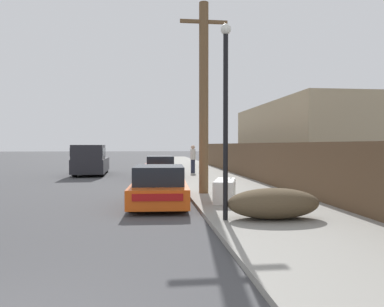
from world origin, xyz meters
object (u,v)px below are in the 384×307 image
Objects in this scene: car_parked_mid at (160,168)px; pedestrian at (193,159)px; discarded_fridge at (225,191)px; street_lamp at (226,107)px; utility_pole at (204,96)px; parked_sports_car_red at (159,187)px; brush_pile at (273,203)px; pickup_truck at (90,160)px.

pedestrian reaches higher than car_parked_mid.
street_lamp reaches higher than discarded_fridge.
utility_pole reaches higher than discarded_fridge.
parked_sports_car_red is 1.88× the size of brush_pile.
brush_pile is at bearing -78.89° from car_parked_mid.
pickup_truck is 17.02m from brush_pile.
car_parked_mid is 12.86m from street_lamp.
brush_pile is at bearing 111.44° from pickup_truck.
utility_pole is at bearing -78.95° from car_parked_mid.
discarded_fridge is at bearing -2.40° from parked_sports_car_red.
parked_sports_car_red is at bearing -169.45° from discarded_fridge.
discarded_fridge is 12.29m from pedestrian.
pedestrian is at bearing 85.53° from utility_pole.
pedestrian is (2.54, 12.07, 0.47)m from parked_sports_car_red.
brush_pile reaches higher than discarded_fridge.
utility_pole is 6.15m from brush_pile.
pedestrian is (2.24, 2.65, 0.44)m from car_parked_mid.
parked_sports_car_red is 0.98× the size of car_parked_mid.
car_parked_mid is (-1.83, 9.62, 0.15)m from discarded_fridge.
street_lamp is at bearing -85.55° from discarded_fridge.
parked_sports_car_red is 4.19m from brush_pile.
pedestrian is (1.01, 15.24, -1.82)m from street_lamp.
pickup_truck is at bearing 176.83° from pedestrian.
parked_sports_car_red is at bearing 130.87° from brush_pile.
car_parked_mid is at bearing 116.56° from discarded_fridge.
discarded_fridge is 0.42× the size of parked_sports_car_red.
discarded_fridge is 3.03m from brush_pile.
pickup_truck is 1.12× the size of street_lamp.
pickup_truck is 2.95× the size of pedestrian.
parked_sports_car_red is at bearing -132.03° from utility_pole.
pedestrian is at bearing 90.76° from brush_pile.
car_parked_mid is at bearing 91.07° from parked_sports_car_red.
car_parked_mid is at bearing 95.56° from street_lamp.
brush_pile is (1.22, 0.01, -2.38)m from street_lamp.
discarded_fridge is 1.02× the size of pedestrian.
brush_pile is at bearing 0.29° from street_lamp.
pedestrian is at bearing 81.01° from parked_sports_car_red.
street_lamp is 15.39m from pedestrian.
brush_pile is at bearing -78.94° from utility_pole.
street_lamp reaches higher than pickup_truck.
parked_sports_car_red reaches higher than brush_pile.
pedestrian reaches higher than parked_sports_car_red.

